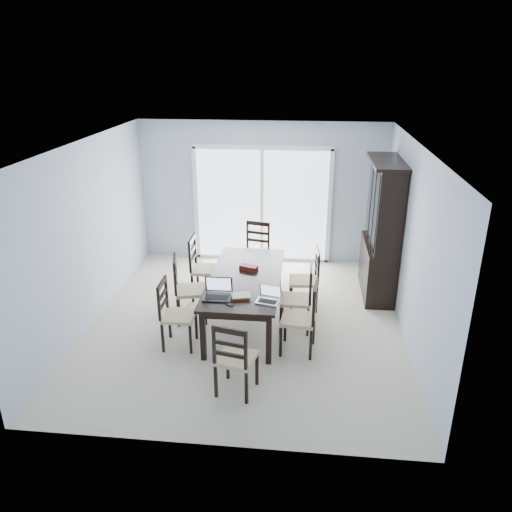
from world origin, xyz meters
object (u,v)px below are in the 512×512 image
object	(u,v)px
chair_end_far	(256,245)
chair_left_near	(171,307)
cell_phone	(230,305)
dining_table	(245,281)
chair_end_near	(233,352)
laptop_silver	(268,299)
chair_right_far	(310,273)
laptop_dark	(217,294)
hot_tub	(236,223)
chair_right_near	(306,311)
china_hutch	(382,231)
chair_left_mid	(184,282)
chair_left_far	(200,261)
game_box	(249,268)
chair_right_mid	(303,291)

from	to	relation	value
chair_end_far	chair_left_near	bearing A→B (deg)	80.93
cell_phone	dining_table	bearing A→B (deg)	119.33
chair_end_near	laptop_silver	xyz separation A→B (m)	(0.30, 0.93, 0.22)
chair_right_far	laptop_dark	bearing A→B (deg)	133.12
chair_end_far	hot_tub	xyz separation A→B (m)	(-0.60, 1.72, -0.18)
chair_end_far	dining_table	bearing A→B (deg)	102.12
chair_right_near	chair_end_far	size ratio (longest dim) A/B	1.00
chair_right_near	laptop_silver	bearing A→B (deg)	106.68
chair_end_near	chair_end_far	distance (m)	3.34
china_hutch	chair_end_far	world-z (taller)	china_hutch
chair_end_near	chair_right_far	bearing A→B (deg)	82.39
dining_table	laptop_silver	distance (m)	0.86
chair_left_mid	chair_end_far	size ratio (longest dim) A/B	1.01
chair_left_near	chair_right_far	size ratio (longest dim) A/B	0.99
chair_left_far	game_box	xyz separation A→B (m)	(0.84, -0.54, 0.16)
laptop_dark	chair_left_far	bearing A→B (deg)	109.14
chair_right_near	chair_end_far	xyz separation A→B (m)	(-0.89, 2.31, 0.00)
chair_right_far	china_hutch	bearing A→B (deg)	-64.41
chair_left_mid	chair_right_far	size ratio (longest dim) A/B	1.05
game_box	laptop_dark	bearing A→B (deg)	-106.91
china_hutch	game_box	xyz separation A→B (m)	(-2.01, -1.01, -0.29)
china_hutch	chair_left_far	distance (m)	2.92
china_hutch	hot_tub	size ratio (longest dim) A/B	1.29
cell_phone	hot_tub	distance (m)	4.31
dining_table	laptop_dark	distance (m)	0.78
laptop_silver	hot_tub	world-z (taller)	laptop_silver
chair_right_near	chair_right_mid	distance (m)	0.59
dining_table	cell_phone	size ratio (longest dim) A/B	21.68
chair_left_mid	chair_left_far	distance (m)	0.77
chair_left_far	game_box	size ratio (longest dim) A/B	4.66
dining_table	chair_end_far	distance (m)	1.65
cell_phone	chair_right_near	bearing A→B (deg)	48.38
chair_right_far	game_box	world-z (taller)	chair_right_far
chair_end_far	chair_right_far	bearing A→B (deg)	143.12
game_box	chair_left_mid	bearing A→B (deg)	-165.78
hot_tub	chair_right_far	bearing A→B (deg)	-61.10
chair_left_mid	game_box	world-z (taller)	chair_left_mid
chair_left_near	chair_left_far	xyz separation A→B (m)	(0.08, 1.48, 0.05)
hot_tub	chair_end_near	bearing A→B (deg)	-82.22
cell_phone	chair_end_near	bearing A→B (deg)	-43.93
chair_right_near	chair_left_near	bearing A→B (deg)	96.75
dining_table	chair_left_near	xyz separation A→B (m)	(-0.90, -0.70, -0.09)
chair_left_far	chair_right_far	xyz separation A→B (m)	(1.74, -0.18, -0.04)
chair_right_near	chair_end_far	world-z (taller)	chair_end_far
chair_left_mid	chair_end_near	world-z (taller)	chair_left_mid
chair_right_mid	cell_phone	xyz separation A→B (m)	(-0.90, -0.82, 0.16)
chair_right_near	hot_tub	xyz separation A→B (m)	(-1.49, 4.03, -0.18)
chair_left_near	chair_right_mid	distance (m)	1.82
chair_right_far	game_box	distance (m)	0.99
chair_right_near	chair_end_near	world-z (taller)	chair_right_near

